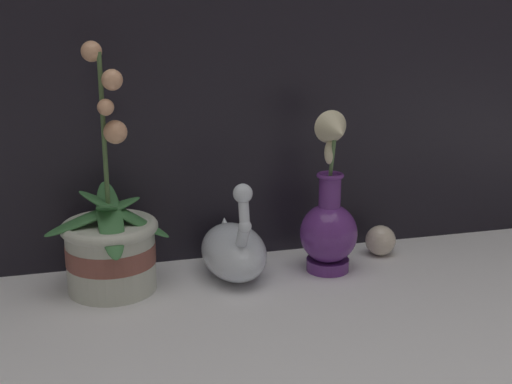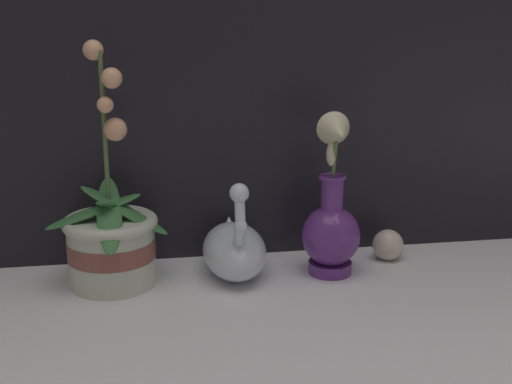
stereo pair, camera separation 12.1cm
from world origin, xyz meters
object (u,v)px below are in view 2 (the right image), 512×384
glass_sphere (388,245)px  blue_vase (332,222)px  swan_figurine (234,248)px  orchid_potted_plant (111,239)px

glass_sphere → blue_vase: bearing=-158.4°
swan_figurine → blue_vase: bearing=-7.4°
orchid_potted_plant → glass_sphere: bearing=3.8°
swan_figurine → blue_vase: (0.18, -0.02, 0.05)m
swan_figurine → glass_sphere: 0.31m
blue_vase → orchid_potted_plant: bearing=177.6°
orchid_potted_plant → swan_figurine: 0.22m
swan_figurine → glass_sphere: swan_figurine is taller
glass_sphere → orchid_potted_plant: bearing=-176.2°
orchid_potted_plant → glass_sphere: orchid_potted_plant is taller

